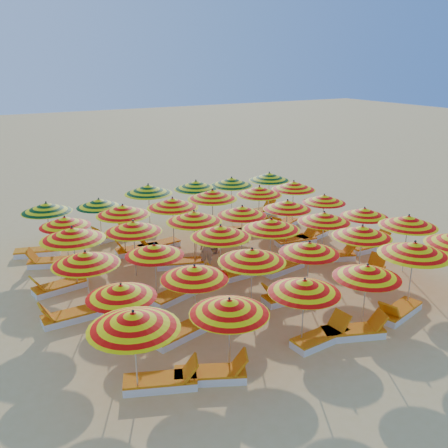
{
  "coord_description": "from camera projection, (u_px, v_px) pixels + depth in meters",
  "views": [
    {
      "loc": [
        -8.32,
        -14.42,
        7.29
      ],
      "look_at": [
        0.0,
        0.5,
        1.6
      ],
      "focal_mm": 40.0,
      "sensor_mm": 36.0,
      "label": 1
    }
  ],
  "objects": [
    {
      "name": "umbrella_30",
      "position": [
        46.0,
        207.0,
        19.28
      ],
      "size": [
        2.34,
        2.34,
        2.06
      ],
      "color": "silver",
      "rests_on": "ground"
    },
    {
      "name": "lounger_3",
      "position": [
        354.0,
        332.0,
        13.7
      ],
      "size": [
        1.83,
        1.14,
        0.69
      ],
      "rotation": [
        0.0,
        0.0,
        -0.35
      ],
      "color": "white",
      "rests_on": "ground"
    },
    {
      "name": "umbrella_19",
      "position": [
        133.0,
        227.0,
        17.02
      ],
      "size": [
        2.16,
        2.16,
        2.08
      ],
      "color": "silver",
      "rests_on": "ground"
    },
    {
      "name": "umbrella_28",
      "position": [
        259.0,
        191.0,
        21.56
      ],
      "size": [
        2.15,
        2.15,
        2.1
      ],
      "color": "silver",
      "rests_on": "ground"
    },
    {
      "name": "lounger_27",
      "position": [
        137.0,
        230.0,
        21.81
      ],
      "size": [
        1.82,
        1.25,
        0.69
      ],
      "rotation": [
        0.0,
        0.0,
        2.71
      ],
      "color": "white",
      "rests_on": "ground"
    },
    {
      "name": "lounger_17",
      "position": [
        297.0,
        240.0,
        20.55
      ],
      "size": [
        1.78,
        0.76,
        0.69
      ],
      "rotation": [
        0.0,
        0.0,
        -0.1
      ],
      "color": "white",
      "rests_on": "ground"
    },
    {
      "name": "lounger_20",
      "position": [
        137.0,
        250.0,
        19.54
      ],
      "size": [
        1.77,
        0.69,
        0.69
      ],
      "rotation": [
        0.0,
        0.0,
        3.08
      ],
      "color": "white",
      "rests_on": "ground"
    },
    {
      "name": "umbrella_24",
      "position": [
        65.0,
        221.0,
        17.96
      ],
      "size": [
        2.37,
        2.37,
        1.93
      ],
      "color": "silver",
      "rests_on": "ground"
    },
    {
      "name": "lounger_25",
      "position": [
        39.0,
        251.0,
        19.38
      ],
      "size": [
        1.82,
        1.03,
        0.69
      ],
      "rotation": [
        0.0,
        0.0,
        -0.27
      ],
      "color": "white",
      "rests_on": "ground"
    },
    {
      "name": "umbrella_6",
      "position": [
        121.0,
        291.0,
        12.63
      ],
      "size": [
        2.07,
        2.07,
        1.92
      ],
      "color": "silver",
      "rests_on": "ground"
    },
    {
      "name": "umbrella_0",
      "position": [
        133.0,
        320.0,
        10.76
      ],
      "size": [
        2.65,
        2.65,
        2.17
      ],
      "color": "silver",
      "rests_on": "ground"
    },
    {
      "name": "ground",
      "position": [
        231.0,
        270.0,
        18.1
      ],
      "size": [
        120.0,
        120.0,
        0.0
      ],
      "primitive_type": "plane",
      "color": "#E7B466",
      "rests_on": "ground"
    },
    {
      "name": "umbrella_12",
      "position": [
        86.0,
        258.0,
        14.3
      ],
      "size": [
        2.62,
        2.62,
        2.09
      ],
      "color": "silver",
      "rests_on": "ground"
    },
    {
      "name": "lounger_16",
      "position": [
        179.0,
        263.0,
        18.27
      ],
      "size": [
        1.83,
        1.11,
        0.69
      ],
      "rotation": [
        0.0,
        0.0,
        2.81
      ],
      "color": "white",
      "rests_on": "ground"
    },
    {
      "name": "umbrella_31",
      "position": [
        99.0,
        203.0,
        20.26
      ],
      "size": [
        2.17,
        2.17,
        1.93
      ],
      "color": "silver",
      "rests_on": "ground"
    },
    {
      "name": "lounger_8",
      "position": [
        369.0,
        274.0,
        17.37
      ],
      "size": [
        1.82,
        1.17,
        0.69
      ],
      "rotation": [
        0.0,
        0.0,
        0.37
      ],
      "color": "white",
      "rests_on": "ground"
    },
    {
      "name": "lounger_4",
      "position": [
        399.0,
        312.0,
        14.78
      ],
      "size": [
        1.82,
        1.02,
        0.69
      ],
      "rotation": [
        0.0,
        0.0,
        3.41
      ],
      "color": "white",
      "rests_on": "ground"
    },
    {
      "name": "lounger_19",
      "position": [
        51.0,
        262.0,
        18.37
      ],
      "size": [
        1.82,
        1.18,
        0.69
      ],
      "rotation": [
        0.0,
        0.0,
        2.76
      ],
      "color": "white",
      "rests_on": "ground"
    },
    {
      "name": "umbrella_32",
      "position": [
        148.0,
        189.0,
        21.44
      ],
      "size": [
        2.15,
        2.15,
        2.2
      ],
      "color": "silver",
      "rests_on": "ground"
    },
    {
      "name": "umbrella_17",
      "position": [
        364.0,
        212.0,
        19.04
      ],
      "size": [
        2.02,
        2.02,
        1.93
      ],
      "color": "silver",
      "rests_on": "ground"
    },
    {
      "name": "lounger_21",
      "position": [
        158.0,
        245.0,
        20.02
      ],
      "size": [
        1.8,
        0.81,
        0.69
      ],
      "rotation": [
        0.0,
        0.0,
        3.28
      ],
      "color": "white",
      "rests_on": "ground"
    },
    {
      "name": "umbrella_21",
      "position": [
        242.0,
        211.0,
        18.99
      ],
      "size": [
        1.97,
        1.97,
        2.01
      ],
      "color": "silver",
      "rests_on": "ground"
    },
    {
      "name": "lounger_15",
      "position": [
        58.0,
        287.0,
        16.38
      ],
      "size": [
        1.81,
        0.86,
        0.69
      ],
      "rotation": [
        0.0,
        0.0,
        3.31
      ],
      "color": "white",
      "rests_on": "ground"
    },
    {
      "name": "lounger_26",
      "position": [
        112.0,
        235.0,
        21.13
      ],
      "size": [
        1.82,
        1.01,
        0.69
      ],
      "rotation": [
        0.0,
        0.0,
        3.4
      ],
      "color": "white",
      "rests_on": "ground"
    },
    {
      "name": "umbrella_25",
      "position": [
        123.0,
        210.0,
        18.63
      ],
      "size": [
        2.41,
        2.41,
        2.16
      ],
      "color": "silver",
      "rests_on": "ground"
    },
    {
      "name": "umbrella_8",
      "position": [
        252.0,
        255.0,
        14.42
      ],
      "size": [
        2.41,
        2.41,
        2.13
      ],
      "color": "silver",
      "rests_on": "ground"
    },
    {
      "name": "umbrella_7",
      "position": [
        195.0,
        272.0,
        13.53
      ],
      "size": [
        2.41,
        2.41,
        2.01
      ],
      "color": "silver",
      "rests_on": "ground"
    },
    {
      "name": "lounger_18",
      "position": [
        312.0,
        235.0,
        21.19
      ],
      "size": [
        1.83,
        1.05,
        0.69
      ],
      "rotation": [
        0.0,
        0.0,
        0.29
      ],
      "color": "white",
      "rests_on": "ground"
    },
    {
      "name": "umbrella_14",
      "position": [
        221.0,
        231.0,
        16.37
      ],
      "size": [
        2.35,
        2.35,
        2.14
      ],
      "color": "silver",
      "rests_on": "ground"
    },
    {
      "name": "umbrella_15",
      "position": [
        271.0,
        224.0,
        17.14
      ],
      "size": [
        2.28,
        2.28,
        2.12
      ],
      "color": "silver",
      "rests_on": "ground"
    },
    {
      "name": "umbrella_20",
      "position": [
        194.0,
        216.0,
        17.88
      ],
      "size": [
        2.25,
        2.25,
        2.15
      ],
      "color": "silver",
      "rests_on": "ground"
    },
    {
      "name": "umbrella_1",
      "position": [
        229.0,
        307.0,
        11.63
      ],
      "size": [
        2.38,
        2.38,
        2.03
      ],
      "color": "silver",
      "rests_on": "ground"
    },
    {
      "name": "beachgoer_a",
      "position": [
        207.0,
        249.0,
        18.1
      ],
      "size": [
        0.6,
        0.5,
        1.42
      ],
      "primitive_type": "imported",
      "rotation": [
        0.0,
        0.0,
        5.93
      ],
      "color": "tan",
      "rests_on": "ground"
    },
    {
      "name": "umbrella_34",
      "position": [
        232.0,
        182.0,
        23.13
      ],
      "size": [
        2.04,
        2.04,
        2.1
      ],
      "color": "silver",
      "rests_on": "ground"
    },
    {
      "name": "lounger_23",
      "position": [
        248.0,
        229.0,
        21.89
      ],
      "size": [
        1.82,
        0.99,
        0.69
      ],
      "rotation": [
        0.0,
        0.0,
        -0.25
      ],
      "color": "white",
      "rests_on": "ground"
    },
    {
      "name": "lounger_14",
      "position": [
        370.0,
        246.0,
        19.9
      ],
      "size": [
        1.73,
        0.59,
        0.69
      ],
      "rotation": [
        0.0,
        0.0,
        -0.0
      ],
      "color": "white",
      "rests_on": "ground"
    },
    {
      "name": "beachgoer_b",
      "position": [
        213.0,
        236.0,
        19.43
      ],
      "size": [
        0.7,
        0.81,
        1.43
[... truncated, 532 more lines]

